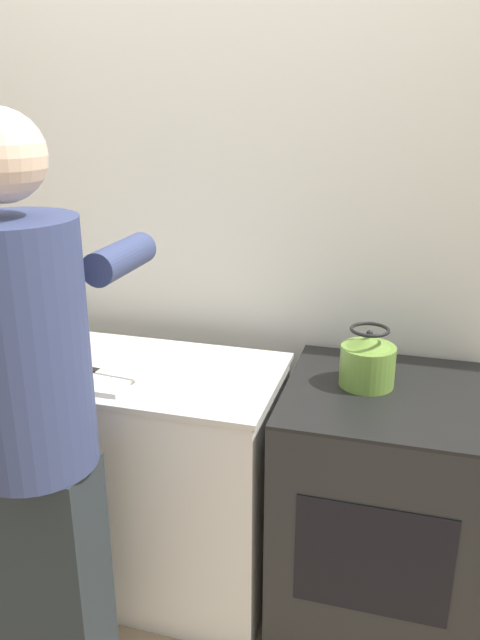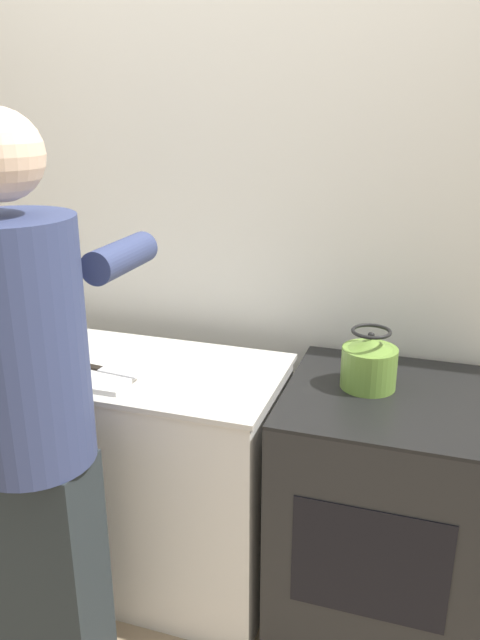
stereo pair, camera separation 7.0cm
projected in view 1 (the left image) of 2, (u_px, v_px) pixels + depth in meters
ground_plane at (166, 636)px, 2.22m from camera, size 12.00×12.00×0.00m
wall_back at (224, 236)px, 2.46m from camera, size 8.00×0.05×2.60m
counter at (103, 470)px, 2.42m from camera, size 1.36×0.58×0.90m
oven at (379, 506)px, 2.20m from camera, size 0.67×0.67×0.90m
person at (34, 415)px, 1.73m from camera, size 0.40×0.63×1.79m
cutting_board at (93, 376)px, 2.14m from camera, size 0.30×0.25×0.02m
knife at (103, 372)px, 2.14m from camera, size 0.25×0.06×0.01m
kettle at (368, 361)px, 2.07m from camera, size 0.18×0.18×0.20m
bowl_prep at (26, 342)px, 2.38m from camera, size 0.19×0.19×0.06m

